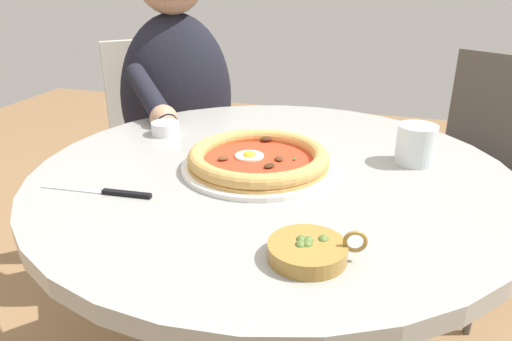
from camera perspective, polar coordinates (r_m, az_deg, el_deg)
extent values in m
cylinder|color=#999993|center=(0.97, 1.94, -0.67)|extent=(0.95, 0.95, 0.03)
cylinder|color=gray|center=(1.16, 1.70, -16.95)|extent=(0.11, 0.11, 0.68)
cylinder|color=white|center=(0.96, 0.28, 0.50)|extent=(0.31, 0.31, 0.01)
cylinder|color=tan|center=(0.96, 0.28, 0.94)|extent=(0.28, 0.28, 0.01)
torus|color=tan|center=(0.95, 0.29, 1.66)|extent=(0.28, 0.28, 0.03)
cylinder|color=red|center=(0.96, 0.28, 1.21)|extent=(0.26, 0.26, 0.00)
cylinder|color=white|center=(0.97, -0.79, 1.74)|extent=(0.06, 0.06, 0.00)
ellipsoid|color=yellow|center=(0.97, -0.79, 1.85)|extent=(0.03, 0.03, 0.02)
ellipsoid|color=#4C2D19|center=(0.95, 2.69, 1.31)|extent=(0.03, 0.02, 0.01)
ellipsoid|color=#3D2314|center=(0.92, 1.59, 0.58)|extent=(0.03, 0.03, 0.01)
ellipsoid|color=brown|center=(0.88, -3.73, -0.25)|extent=(0.03, 0.03, 0.01)
ellipsoid|color=#3D2314|center=(1.05, 1.26, 3.73)|extent=(0.03, 0.03, 0.01)
ellipsoid|color=brown|center=(0.95, -3.92, 1.45)|extent=(0.03, 0.03, 0.01)
ellipsoid|color=#2D6B28|center=(0.95, -1.36, 1.42)|extent=(0.01, 0.01, 0.00)
ellipsoid|color=#2D6B28|center=(0.95, 4.59, 1.38)|extent=(0.01, 0.01, 0.00)
ellipsoid|color=#2D6B28|center=(0.85, -0.02, -1.21)|extent=(0.01, 0.01, 0.00)
cylinder|color=silver|center=(1.03, 18.45, 2.96)|extent=(0.08, 0.08, 0.08)
cylinder|color=silver|center=(1.04, 18.31, 1.93)|extent=(0.07, 0.07, 0.04)
cube|color=silver|center=(0.93, -20.97, -2.09)|extent=(0.02, 0.12, 0.00)
cube|color=black|center=(0.88, -15.10, -2.69)|extent=(0.02, 0.09, 0.01)
cylinder|color=white|center=(1.18, -10.70, 4.94)|extent=(0.07, 0.07, 0.03)
cylinder|color=olive|center=(1.18, -10.72, 5.29)|extent=(0.05, 0.05, 0.01)
cylinder|color=olive|center=(0.68, 6.10, -9.49)|extent=(0.11, 0.11, 0.02)
torus|color=olive|center=(0.67, 11.70, -8.26)|extent=(0.01, 0.03, 0.03)
ellipsoid|color=#516B2D|center=(0.68, 7.99, -8.24)|extent=(0.02, 0.02, 0.02)
ellipsoid|color=#516B2D|center=(0.67, 5.30, -8.92)|extent=(0.02, 0.02, 0.02)
ellipsoid|color=#516B2D|center=(0.67, 6.12, -8.85)|extent=(0.02, 0.02, 0.02)
ellipsoid|color=#516B2D|center=(0.68, 6.22, -8.44)|extent=(0.02, 0.02, 0.02)
ellipsoid|color=#516B2D|center=(0.68, 5.41, -8.31)|extent=(0.02, 0.02, 0.02)
cube|color=#282833|center=(1.76, -8.24, -7.21)|extent=(0.44, 0.44, 0.45)
ellipsoid|color=black|center=(1.57, -9.26, 8.42)|extent=(0.40, 0.41, 0.53)
cylinder|color=black|center=(1.32, -12.50, 8.61)|extent=(0.22, 0.23, 0.14)
sphere|color=tan|center=(1.24, -10.90, 6.09)|extent=(0.07, 0.07, 0.07)
cube|color=beige|center=(1.70, -9.17, 0.18)|extent=(0.59, 0.59, 0.02)
cube|color=beige|center=(1.82, -11.38, 8.67)|extent=(0.27, 0.30, 0.41)
cylinder|color=#B7B2A8|center=(1.61, -13.32, -10.95)|extent=(0.02, 0.02, 0.44)
cylinder|color=#B7B2A8|center=(1.70, -0.63, -8.21)|extent=(0.02, 0.02, 0.44)
cylinder|color=#B7B2A8|center=(1.93, -15.75, -5.04)|extent=(0.02, 0.02, 0.44)
cylinder|color=#B7B2A8|center=(2.01, -5.08, -3.06)|extent=(0.02, 0.02, 0.44)
cube|color=#504A45|center=(1.76, 23.47, -0.78)|extent=(0.53, 0.53, 0.02)
cube|color=#504A45|center=(1.86, 26.94, 6.37)|extent=(0.20, 0.31, 0.38)
cylinder|color=#4C4742|center=(1.79, 14.96, -7.30)|extent=(0.02, 0.02, 0.44)
cylinder|color=#4C4742|center=(1.67, 24.84, -11.38)|extent=(0.02, 0.02, 0.44)
cylinder|color=#4C4742|center=(2.06, 20.39, -3.86)|extent=(0.02, 0.02, 0.44)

